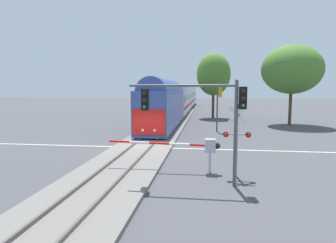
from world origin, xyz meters
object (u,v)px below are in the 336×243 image
(commuter_train, at_px, (180,98))
(elm_centre_background, at_px, (214,74))
(crossing_signal_mast, at_px, (237,132))
(maple_right_background, at_px, (292,69))
(traffic_signal_near_right, at_px, (203,106))
(traffic_signal_far_side, at_px, (219,100))
(crossing_gate_near, at_px, (197,146))

(commuter_train, relative_size, elm_centre_background, 6.45)
(crossing_signal_mast, xyz_separation_m, maple_right_background, (8.51, 22.49, 4.40))
(traffic_signal_near_right, bearing_deg, commuter_train, 96.56)
(maple_right_background, xyz_separation_m, elm_centre_background, (-9.10, 7.42, -0.19))
(traffic_signal_near_right, relative_size, elm_centre_background, 0.55)
(traffic_signal_far_side, bearing_deg, crossing_signal_mast, -88.87)
(commuter_train, distance_m, crossing_signal_mast, 38.40)
(crossing_gate_near, distance_m, elm_centre_background, 29.81)
(traffic_signal_near_right, xyz_separation_m, elm_centre_background, (1.10, 31.43, 2.84))
(crossing_gate_near, xyz_separation_m, traffic_signal_near_right, (0.31, -2.10, 2.25))
(crossing_gate_near, distance_m, traffic_signal_far_side, 15.35)
(crossing_gate_near, bearing_deg, commuter_train, 96.46)
(traffic_signal_near_right, xyz_separation_m, traffic_signal_far_side, (1.38, 17.25, -0.41))
(traffic_signal_far_side, bearing_deg, elm_centre_background, 91.14)
(commuter_train, xyz_separation_m, traffic_signal_far_side, (5.91, -22.17, 0.51))
(commuter_train, relative_size, traffic_signal_far_side, 12.87)
(maple_right_background, bearing_deg, elm_centre_background, 140.83)
(traffic_signal_near_right, height_order, traffic_signal_far_side, traffic_signal_near_right)
(crossing_signal_mast, bearing_deg, maple_right_background, 69.28)
(maple_right_background, bearing_deg, traffic_signal_far_side, -142.48)
(crossing_gate_near, relative_size, traffic_signal_near_right, 1.14)
(commuter_train, height_order, crossing_signal_mast, commuter_train)
(commuter_train, height_order, maple_right_background, maple_right_background)
(traffic_signal_far_side, bearing_deg, commuter_train, 104.93)
(commuter_train, distance_m, traffic_signal_far_side, 22.95)
(crossing_gate_near, distance_m, crossing_signal_mast, 2.26)
(crossing_gate_near, height_order, traffic_signal_far_side, traffic_signal_far_side)
(crossing_signal_mast, bearing_deg, traffic_signal_far_side, 91.13)
(traffic_signal_far_side, relative_size, elm_centre_background, 0.50)
(commuter_train, relative_size, maple_right_background, 6.47)
(crossing_signal_mast, distance_m, elm_centre_background, 30.21)
(commuter_train, distance_m, crossing_gate_near, 37.58)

